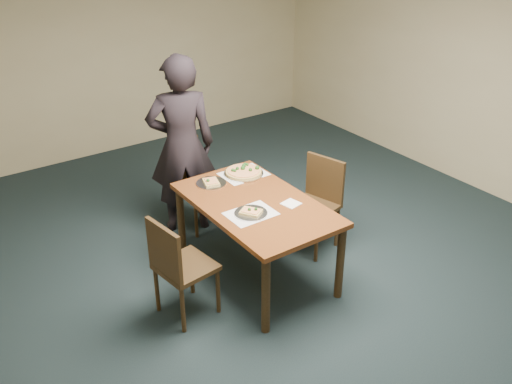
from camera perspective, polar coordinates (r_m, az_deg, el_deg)
ground at (r=5.10m, az=4.97°, el=-10.31°), size 8.00×8.00×0.00m
room_shell at (r=4.25m, az=5.93°, el=8.47°), size 8.00×8.00×8.00m
dining_table at (r=5.00m, az=0.00°, el=-1.95°), size 0.90×1.50×0.75m
chair_far at (r=5.93m, az=-6.53°, el=1.35°), size 0.50×0.50×0.91m
chair_left at (r=4.61m, az=-7.86°, el=-7.15°), size 0.47×0.47×0.91m
chair_right at (r=5.54m, az=6.18°, el=-0.63°), size 0.52×0.52×0.91m
diner at (r=5.69m, az=-7.45°, el=4.61°), size 0.78×0.65×1.84m
placemat_main at (r=5.45m, az=-1.24°, el=1.81°), size 0.42×0.32×0.00m
placemat_near at (r=4.78m, az=-0.51°, el=-2.18°), size 0.40×0.30×0.00m
pizza_pan at (r=5.44m, az=-1.24°, el=2.03°), size 0.38×0.38×0.07m
slice_plate_near at (r=4.77m, az=-0.51°, el=-2.05°), size 0.28×0.28×0.05m
slice_plate_far at (r=5.28m, az=-4.51°, el=0.95°), size 0.28×0.28×0.06m
napkin at (r=4.93m, az=3.52°, el=-1.17°), size 0.16×0.16×0.01m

